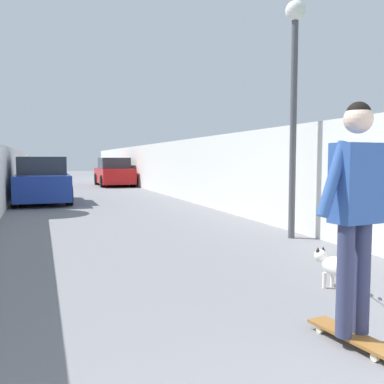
% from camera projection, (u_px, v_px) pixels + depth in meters
% --- Properties ---
extents(ground_plane, '(80.00, 80.00, 0.00)m').
position_uv_depth(ground_plane, '(102.00, 203.00, 14.23)').
color(ground_plane, slate).
extents(fence_right, '(48.00, 0.30, 2.15)m').
position_uv_depth(fence_right, '(208.00, 172.00, 13.27)').
color(fence_right, silver).
rests_on(fence_right, ground).
extents(lamp_post, '(0.36, 0.36, 4.29)m').
position_uv_depth(lamp_post, '(294.00, 77.00, 7.68)').
color(lamp_post, '#4C4C51').
rests_on(lamp_post, ground).
extents(skateboard, '(0.82, 0.29, 0.08)m').
position_uv_depth(skateboard, '(352.00, 336.00, 3.35)').
color(skateboard, brown).
rests_on(skateboard, ground).
extents(person_skateboarder, '(0.26, 0.72, 1.82)m').
position_uv_depth(person_skateboarder, '(356.00, 200.00, 3.27)').
color(person_skateboarder, '#333859').
rests_on(person_skateboarder, skateboard).
extents(dog, '(1.53, 0.94, 1.06)m').
position_uv_depth(dog, '(335.00, 266.00, 4.74)').
color(dog, white).
rests_on(dog, ground).
extents(car_near, '(3.85, 1.80, 1.54)m').
position_uv_depth(car_near, '(42.00, 182.00, 14.23)').
color(car_near, navy).
rests_on(car_near, ground).
extents(car_far, '(3.92, 1.80, 1.54)m').
position_uv_depth(car_far, '(114.00, 173.00, 23.34)').
color(car_far, '#B71414').
rests_on(car_far, ground).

